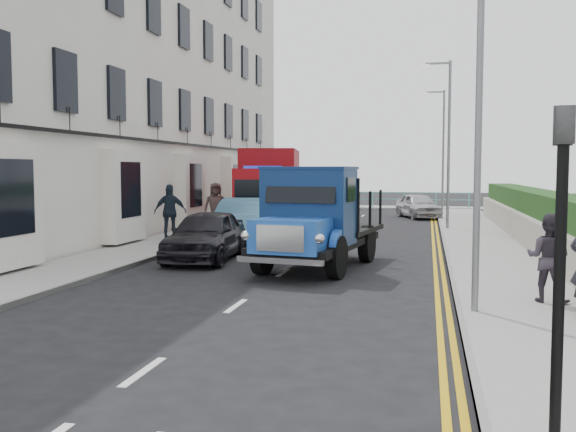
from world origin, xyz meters
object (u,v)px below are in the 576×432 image
object	(u,v)px
bedford_lorry	(311,224)
lamp_far	(441,144)
lamp_mid	(446,134)
red_lorry	(269,187)
lamp_near	(472,84)
parked_car_front	(206,235)

from	to	relation	value
bedford_lorry	lamp_far	bearing A→B (deg)	89.09
lamp_mid	lamp_far	bearing A→B (deg)	90.00
lamp_mid	red_lorry	world-z (taller)	lamp_mid
lamp_near	red_lorry	world-z (taller)	lamp_near
lamp_far	red_lorry	size ratio (longest dim) A/B	1.04
lamp_near	red_lorry	bearing A→B (deg)	115.99
lamp_mid	lamp_far	size ratio (longest dim) A/B	1.00
lamp_mid	bedford_lorry	xyz separation A→B (m)	(-3.54, -11.62, -2.81)
lamp_near	lamp_far	xyz separation A→B (m)	(0.00, 26.00, 0.00)
lamp_near	lamp_far	size ratio (longest dim) A/B	1.00
lamp_far	bedford_lorry	size ratio (longest dim) A/B	1.23
bedford_lorry	red_lorry	xyz separation A→B (m)	(-3.65, 10.38, 0.62)
parked_car_front	red_lorry	bearing A→B (deg)	89.66
lamp_mid	parked_car_front	xyz separation A→B (m)	(-6.78, -10.32, -3.28)
lamp_far	bedford_lorry	bearing A→B (deg)	-99.30
lamp_far	parked_car_front	world-z (taller)	lamp_far
lamp_mid	bedford_lorry	distance (m)	12.47
lamp_mid	bedford_lorry	world-z (taller)	lamp_mid
lamp_far	lamp_near	bearing A→B (deg)	-90.00
parked_car_front	lamp_mid	bearing A→B (deg)	53.74
lamp_near	lamp_mid	size ratio (longest dim) A/B	1.00
lamp_near	bedford_lorry	distance (m)	6.29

